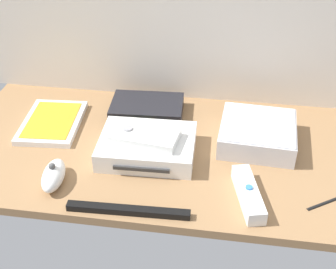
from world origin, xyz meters
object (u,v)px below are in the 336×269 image
(remote_nunchuk, at_px, (54,175))
(game_case, at_px, (52,122))
(remote_wand, at_px, (248,194))
(sensor_bar, at_px, (128,210))
(remote_classic_pad, at_px, (145,136))
(mini_computer, at_px, (258,133))
(network_router, at_px, (147,108))
(stylus_pen, at_px, (326,202))
(game_console, at_px, (147,146))

(remote_nunchuk, bearing_deg, game_case, 105.20)
(remote_wand, relative_size, sensor_bar, 0.63)
(remote_classic_pad, bearing_deg, game_case, 167.86)
(game_case, xyz_separation_m, remote_classic_pad, (0.25, -0.09, 0.05))
(mini_computer, xyz_separation_m, remote_classic_pad, (-0.25, -0.09, 0.03))
(sensor_bar, bearing_deg, network_router, 92.68)
(network_router, distance_m, sensor_bar, 0.36)
(remote_nunchuk, distance_m, stylus_pen, 0.55)
(game_console, xyz_separation_m, game_case, (-0.25, 0.08, -0.01))
(network_router, bearing_deg, remote_nunchuk, -119.04)
(sensor_bar, bearing_deg, remote_nunchuk, 157.34)
(network_router, relative_size, remote_wand, 1.23)
(remote_wand, distance_m, remote_nunchuk, 0.40)
(game_case, distance_m, sensor_bar, 0.37)
(mini_computer, distance_m, remote_classic_pad, 0.26)
(game_case, xyz_separation_m, sensor_bar, (0.25, -0.27, -0.00))
(game_console, xyz_separation_m, sensor_bar, (-0.00, -0.19, -0.01))
(mini_computer, bearing_deg, remote_wand, -95.43)
(remote_wand, bearing_deg, network_router, 118.15)
(game_console, height_order, sensor_bar, game_console)
(game_case, bearing_deg, game_console, -22.18)
(remote_classic_pad, xyz_separation_m, stylus_pen, (0.38, -0.10, -0.05))
(game_case, bearing_deg, remote_wand, -26.84)
(remote_nunchuk, relative_size, remote_classic_pad, 0.68)
(game_console, relative_size, remote_wand, 1.41)
(mini_computer, distance_m, remote_nunchuk, 0.47)
(game_console, xyz_separation_m, remote_classic_pad, (-0.00, -0.01, 0.03))
(game_console, relative_size, remote_classic_pad, 1.41)
(mini_computer, distance_m, game_case, 0.50)
(game_case, relative_size, remote_classic_pad, 1.30)
(sensor_bar, height_order, stylus_pen, sensor_bar)
(remote_wand, bearing_deg, game_console, 138.44)
(game_case, bearing_deg, remote_nunchuk, -72.80)
(remote_nunchuk, height_order, stylus_pen, remote_nunchuk)
(remote_nunchuk, bearing_deg, stylus_pen, -4.01)
(remote_wand, xyz_separation_m, remote_nunchuk, (-0.40, -0.01, 0.01))
(remote_wand, height_order, sensor_bar, remote_wand)
(game_case, bearing_deg, stylus_pen, -20.71)
(remote_nunchuk, bearing_deg, remote_classic_pad, 28.97)
(network_router, xyz_separation_m, remote_nunchuk, (-0.14, -0.29, 0.00))
(game_console, height_order, game_case, game_console)
(remote_wand, bearing_deg, game_case, 143.35)
(mini_computer, relative_size, game_case, 0.90)
(stylus_pen, bearing_deg, network_router, 146.47)
(network_router, distance_m, stylus_pen, 0.49)
(mini_computer, xyz_separation_m, network_router, (-0.28, 0.08, -0.01))
(network_router, xyz_separation_m, stylus_pen, (0.41, -0.27, -0.01))
(network_router, bearing_deg, sensor_bar, -88.51)
(network_router, height_order, sensor_bar, network_router)
(game_console, height_order, remote_classic_pad, remote_classic_pad)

